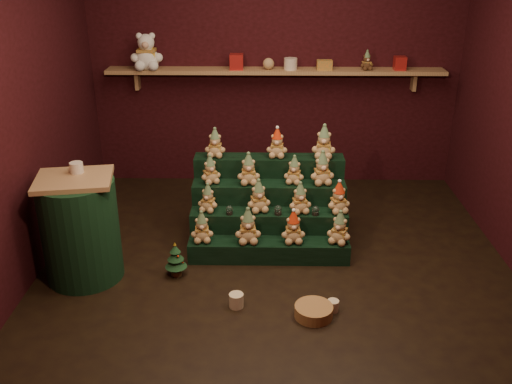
{
  "coord_description": "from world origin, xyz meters",
  "views": [
    {
      "loc": [
        -0.1,
        -4.21,
        2.56
      ],
      "look_at": [
        -0.18,
        0.25,
        0.6
      ],
      "focal_mm": 40.0,
      "sensor_mm": 36.0,
      "label": 1
    }
  ],
  "objects_px": {
    "riser_tier_front": "(269,250)",
    "mini_christmas_tree": "(176,259)",
    "snow_globe_a": "(229,210)",
    "wicker_basket": "(314,311)",
    "snow_globe_b": "(278,210)",
    "white_bear": "(146,46)",
    "snow_globe_c": "(316,210)",
    "brown_bear": "(367,60)",
    "mug_left": "(236,300)",
    "side_table": "(80,229)",
    "mug_right": "(333,306)"
  },
  "relations": [
    {
      "from": "snow_globe_b",
      "to": "mug_right",
      "type": "height_order",
      "value": "snow_globe_b"
    },
    {
      "from": "white_bear",
      "to": "mug_right",
      "type": "bearing_deg",
      "value": -58.8
    },
    {
      "from": "side_table",
      "to": "mug_right",
      "type": "height_order",
      "value": "side_table"
    },
    {
      "from": "snow_globe_a",
      "to": "brown_bear",
      "type": "xyz_separation_m",
      "value": [
        1.37,
        1.54,
        1.02
      ]
    },
    {
      "from": "mug_left",
      "to": "wicker_basket",
      "type": "distance_m",
      "value": 0.59
    },
    {
      "from": "riser_tier_front",
      "to": "mug_left",
      "type": "relative_size",
      "value": 12.57
    },
    {
      "from": "snow_globe_c",
      "to": "white_bear",
      "type": "relative_size",
      "value": 0.18
    },
    {
      "from": "side_table",
      "to": "brown_bear",
      "type": "height_order",
      "value": "brown_bear"
    },
    {
      "from": "mug_left",
      "to": "brown_bear",
      "type": "relative_size",
      "value": 0.56
    },
    {
      "from": "mini_christmas_tree",
      "to": "snow_globe_c",
      "type": "bearing_deg",
      "value": 20.04
    },
    {
      "from": "white_bear",
      "to": "brown_bear",
      "type": "height_order",
      "value": "white_bear"
    },
    {
      "from": "mug_right",
      "to": "brown_bear",
      "type": "relative_size",
      "value": 0.45
    },
    {
      "from": "mug_right",
      "to": "white_bear",
      "type": "xyz_separation_m",
      "value": [
        -1.77,
        2.45,
        1.51
      ]
    },
    {
      "from": "snow_globe_c",
      "to": "wicker_basket",
      "type": "height_order",
      "value": "snow_globe_c"
    },
    {
      "from": "riser_tier_front",
      "to": "wicker_basket",
      "type": "bearing_deg",
      "value": -68.16
    },
    {
      "from": "snow_globe_c",
      "to": "wicker_basket",
      "type": "xyz_separation_m",
      "value": [
        -0.08,
        -0.99,
        -0.36
      ]
    },
    {
      "from": "riser_tier_front",
      "to": "wicker_basket",
      "type": "height_order",
      "value": "riser_tier_front"
    },
    {
      "from": "snow_globe_c",
      "to": "brown_bear",
      "type": "bearing_deg",
      "value": 68.15
    },
    {
      "from": "snow_globe_b",
      "to": "side_table",
      "type": "bearing_deg",
      "value": -164.29
    },
    {
      "from": "riser_tier_front",
      "to": "brown_bear",
      "type": "distance_m",
      "value": 2.39
    },
    {
      "from": "white_bear",
      "to": "snow_globe_b",
      "type": "bearing_deg",
      "value": -52.96
    },
    {
      "from": "white_bear",
      "to": "side_table",
      "type": "bearing_deg",
      "value": -101.4
    },
    {
      "from": "white_bear",
      "to": "snow_globe_a",
      "type": "bearing_deg",
      "value": -63.14
    },
    {
      "from": "wicker_basket",
      "to": "snow_globe_a",
      "type": "bearing_deg",
      "value": 124.53
    },
    {
      "from": "snow_globe_a",
      "to": "mug_right",
      "type": "relative_size",
      "value": 0.91
    },
    {
      "from": "mug_right",
      "to": "wicker_basket",
      "type": "xyz_separation_m",
      "value": [
        -0.15,
        -0.07,
        0.0
      ]
    },
    {
      "from": "mini_christmas_tree",
      "to": "white_bear",
      "type": "bearing_deg",
      "value": 104.77
    },
    {
      "from": "mug_left",
      "to": "brown_bear",
      "type": "distance_m",
      "value": 3.05
    },
    {
      "from": "wicker_basket",
      "to": "snow_globe_b",
      "type": "bearing_deg",
      "value": 104.35
    },
    {
      "from": "riser_tier_front",
      "to": "mini_christmas_tree",
      "type": "bearing_deg",
      "value": -160.71
    },
    {
      "from": "side_table",
      "to": "mug_right",
      "type": "relative_size",
      "value": 9.95
    },
    {
      "from": "snow_globe_b",
      "to": "side_table",
      "type": "xyz_separation_m",
      "value": [
        -1.6,
        -0.45,
        0.03
      ]
    },
    {
      "from": "mini_christmas_tree",
      "to": "snow_globe_a",
      "type": "bearing_deg",
      "value": 45.38
    },
    {
      "from": "mini_christmas_tree",
      "to": "mug_right",
      "type": "bearing_deg",
      "value": -21.08
    },
    {
      "from": "snow_globe_c",
      "to": "mug_right",
      "type": "height_order",
      "value": "snow_globe_c"
    },
    {
      "from": "snow_globe_b",
      "to": "side_table",
      "type": "relative_size",
      "value": 0.1
    },
    {
      "from": "brown_bear",
      "to": "side_table",
      "type": "bearing_deg",
      "value": -156.84
    },
    {
      "from": "riser_tier_front",
      "to": "brown_bear",
      "type": "height_order",
      "value": "brown_bear"
    },
    {
      "from": "snow_globe_b",
      "to": "side_table",
      "type": "height_order",
      "value": "side_table"
    },
    {
      "from": "snow_globe_b",
      "to": "snow_globe_c",
      "type": "xyz_separation_m",
      "value": [
        0.33,
        0.0,
        -0.0
      ]
    },
    {
      "from": "mug_left",
      "to": "white_bear",
      "type": "bearing_deg",
      "value": 113.37
    },
    {
      "from": "riser_tier_front",
      "to": "wicker_basket",
      "type": "xyz_separation_m",
      "value": [
        0.33,
        -0.83,
        -0.05
      ]
    },
    {
      "from": "side_table",
      "to": "white_bear",
      "type": "relative_size",
      "value": 1.87
    },
    {
      "from": "riser_tier_front",
      "to": "mug_right",
      "type": "bearing_deg",
      "value": -57.4
    },
    {
      "from": "riser_tier_front",
      "to": "mug_left",
      "type": "xyz_separation_m",
      "value": [
        -0.25,
        -0.71,
        -0.03
      ]
    },
    {
      "from": "mug_left",
      "to": "white_bear",
      "type": "distance_m",
      "value": 3.02
    },
    {
      "from": "mini_christmas_tree",
      "to": "white_bear",
      "type": "xyz_separation_m",
      "value": [
        -0.52,
        1.97,
        1.41
      ]
    },
    {
      "from": "brown_bear",
      "to": "snow_globe_a",
      "type": "bearing_deg",
      "value": -146.55
    },
    {
      "from": "snow_globe_b",
      "to": "mug_left",
      "type": "height_order",
      "value": "snow_globe_b"
    },
    {
      "from": "mug_right",
      "to": "wicker_basket",
      "type": "relative_size",
      "value": 0.31
    }
  ]
}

